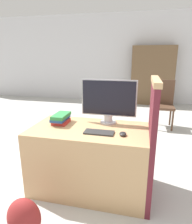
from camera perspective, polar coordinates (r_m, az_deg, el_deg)
The scene contains 11 objects.
ground_plane at distance 2.25m, azimuth -4.47°, elevation -25.64°, with size 20.00×20.00×0.00m, color #B2B2AD.
wall_back at distance 6.73m, azimuth 8.96°, elevation 14.79°, with size 12.00×0.06×2.80m.
desk at distance 2.32m, azimuth -1.94°, elevation -13.13°, with size 1.26×0.71×0.73m.
carrel_divider at distance 2.11m, azimuth 15.46°, elevation -8.14°, with size 0.07×0.67×1.29m.
monitor at distance 2.26m, azimuth 3.62°, elevation 3.18°, with size 0.63×0.18×0.50m.
keyboard at distance 2.02m, azimuth 0.87°, elevation -5.85°, with size 0.30×0.14×0.02m.
mouse at distance 1.98m, azimuth 7.68°, elevation -6.21°, with size 0.07×0.09×0.04m.
book_stack at distance 2.33m, azimuth -10.01°, elevation -1.80°, with size 0.16×0.29×0.11m.
backpack at distance 1.97m, azimuth -20.02°, elevation -26.90°, with size 0.29×0.24×0.36m.
far_chair at distance 4.50m, azimuth 18.61°, elevation 2.89°, with size 0.44×0.44×1.00m.
bookshelf_far at distance 6.50m, azimuth 15.81°, elevation 9.93°, with size 1.29×0.32×1.79m.
Camera 1 is at (0.54, -1.60, 1.48)m, focal length 32.00 mm.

